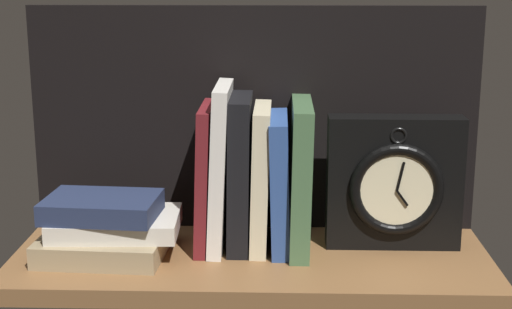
{
  "coord_description": "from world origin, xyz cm",
  "views": [
    {
      "loc": [
        3.93,
        -102.56,
        40.18
      ],
      "look_at": [
        0.57,
        3.82,
        13.75
      ],
      "focal_mm": 53.8,
      "sensor_mm": 36.0,
      "label": 1
    }
  ],
  "objects_px": {
    "book_stack_side": "(107,228)",
    "book_green_romantic": "(300,176)",
    "book_cream_twain": "(261,178)",
    "framed_clock": "(394,183)",
    "book_black_skeptic": "(240,173)",
    "book_blue_modern": "(280,182)",
    "book_maroon_dawkins": "(205,177)",
    "book_white_catcher": "(220,167)"
  },
  "relations": [
    {
      "from": "book_blue_modern",
      "to": "book_stack_side",
      "type": "relative_size",
      "value": 0.97
    },
    {
      "from": "framed_clock",
      "to": "book_cream_twain",
      "type": "bearing_deg",
      "value": -179.86
    },
    {
      "from": "book_maroon_dawkins",
      "to": "book_stack_side",
      "type": "xyz_separation_m",
      "value": [
        -0.14,
        -0.05,
        -0.06
      ]
    },
    {
      "from": "book_white_catcher",
      "to": "framed_clock",
      "type": "distance_m",
      "value": 0.25
    },
    {
      "from": "framed_clock",
      "to": "book_stack_side",
      "type": "xyz_separation_m",
      "value": [
        -0.41,
        -0.05,
        -0.06
      ]
    },
    {
      "from": "book_stack_side",
      "to": "book_black_skeptic",
      "type": "bearing_deg",
      "value": 13.94
    },
    {
      "from": "book_maroon_dawkins",
      "to": "book_stack_side",
      "type": "bearing_deg",
      "value": -161.2
    },
    {
      "from": "book_white_catcher",
      "to": "book_stack_side",
      "type": "xyz_separation_m",
      "value": [
        -0.16,
        -0.05,
        -0.08
      ]
    },
    {
      "from": "book_blue_modern",
      "to": "framed_clock",
      "type": "bearing_deg",
      "value": 0.16
    },
    {
      "from": "book_black_skeptic",
      "to": "framed_clock",
      "type": "bearing_deg",
      "value": 0.12
    },
    {
      "from": "book_white_catcher",
      "to": "book_stack_side",
      "type": "height_order",
      "value": "book_white_catcher"
    },
    {
      "from": "book_cream_twain",
      "to": "book_green_romantic",
      "type": "height_order",
      "value": "book_green_romantic"
    },
    {
      "from": "book_black_skeptic",
      "to": "book_cream_twain",
      "type": "relative_size",
      "value": 1.07
    },
    {
      "from": "book_black_skeptic",
      "to": "book_stack_side",
      "type": "relative_size",
      "value": 1.12
    },
    {
      "from": "book_white_catcher",
      "to": "book_black_skeptic",
      "type": "xyz_separation_m",
      "value": [
        0.03,
        0.0,
        -0.01
      ]
    },
    {
      "from": "framed_clock",
      "to": "book_stack_side",
      "type": "distance_m",
      "value": 0.42
    },
    {
      "from": "book_white_catcher",
      "to": "book_black_skeptic",
      "type": "distance_m",
      "value": 0.03
    },
    {
      "from": "book_cream_twain",
      "to": "framed_clock",
      "type": "bearing_deg",
      "value": 0.14
    },
    {
      "from": "book_blue_modern",
      "to": "book_stack_side",
      "type": "distance_m",
      "value": 0.25
    },
    {
      "from": "book_stack_side",
      "to": "book_maroon_dawkins",
      "type": "bearing_deg",
      "value": 18.8
    },
    {
      "from": "book_stack_side",
      "to": "framed_clock",
      "type": "bearing_deg",
      "value": 6.52
    },
    {
      "from": "book_white_catcher",
      "to": "book_cream_twain",
      "type": "height_order",
      "value": "book_white_catcher"
    },
    {
      "from": "book_maroon_dawkins",
      "to": "book_green_romantic",
      "type": "distance_m",
      "value": 0.14
    },
    {
      "from": "book_maroon_dawkins",
      "to": "book_green_romantic",
      "type": "relative_size",
      "value": 0.98
    },
    {
      "from": "book_green_romantic",
      "to": "book_maroon_dawkins",
      "type": "bearing_deg",
      "value": 180.0
    },
    {
      "from": "book_blue_modern",
      "to": "framed_clock",
      "type": "distance_m",
      "value": 0.16
    },
    {
      "from": "book_black_skeptic",
      "to": "book_green_romantic",
      "type": "relative_size",
      "value": 1.04
    },
    {
      "from": "book_white_catcher",
      "to": "book_cream_twain",
      "type": "bearing_deg",
      "value": 0.0
    },
    {
      "from": "book_maroon_dawkins",
      "to": "book_stack_side",
      "type": "height_order",
      "value": "book_maroon_dawkins"
    },
    {
      "from": "book_black_skeptic",
      "to": "book_cream_twain",
      "type": "height_order",
      "value": "book_black_skeptic"
    },
    {
      "from": "book_green_romantic",
      "to": "book_stack_side",
      "type": "distance_m",
      "value": 0.28
    },
    {
      "from": "book_cream_twain",
      "to": "book_stack_side",
      "type": "relative_size",
      "value": 1.04
    },
    {
      "from": "book_stack_side",
      "to": "book_green_romantic",
      "type": "bearing_deg",
      "value": 9.6
    },
    {
      "from": "book_white_catcher",
      "to": "book_black_skeptic",
      "type": "bearing_deg",
      "value": 0.0
    },
    {
      "from": "book_white_catcher",
      "to": "book_black_skeptic",
      "type": "height_order",
      "value": "book_white_catcher"
    },
    {
      "from": "book_blue_modern",
      "to": "book_green_romantic",
      "type": "height_order",
      "value": "book_green_romantic"
    },
    {
      "from": "book_black_skeptic",
      "to": "book_stack_side",
      "type": "xyz_separation_m",
      "value": [
        -0.19,
        -0.05,
        -0.07
      ]
    },
    {
      "from": "book_stack_side",
      "to": "book_cream_twain",
      "type": "bearing_deg",
      "value": 12.08
    },
    {
      "from": "book_cream_twain",
      "to": "book_blue_modern",
      "type": "relative_size",
      "value": 1.07
    },
    {
      "from": "book_white_catcher",
      "to": "book_green_romantic",
      "type": "relative_size",
      "value": 1.12
    },
    {
      "from": "book_green_romantic",
      "to": "book_stack_side",
      "type": "bearing_deg",
      "value": -170.4
    },
    {
      "from": "book_maroon_dawkins",
      "to": "book_white_catcher",
      "type": "height_order",
      "value": "book_white_catcher"
    }
  ]
}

